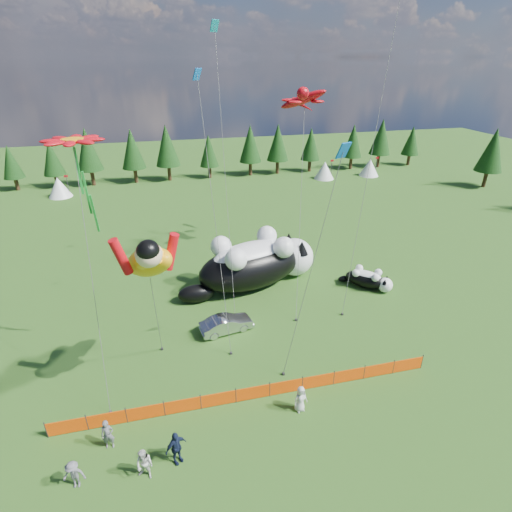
{
  "coord_description": "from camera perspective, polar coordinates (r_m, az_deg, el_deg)",
  "views": [
    {
      "loc": [
        -3.83,
        -19.57,
        17.81
      ],
      "look_at": [
        1.88,
        4.0,
        5.7
      ],
      "focal_mm": 28.0,
      "sensor_mm": 36.0,
      "label": 1
    }
  ],
  "objects": [
    {
      "name": "diamond_kite_d",
      "position": [
        31.49,
        -5.79,
        28.23
      ],
      "size": [
        1.12,
        7.29,
        20.99
      ],
      "color": "#0D8BA1",
      "rests_on": "ground"
    },
    {
      "name": "spectator_b",
      "position": [
        21.52,
        -15.64,
        -26.76
      ],
      "size": [
        0.98,
        0.85,
        1.74
      ],
      "primitive_type": "imported",
      "rotation": [
        0.0,
        0.0,
        -0.52
      ],
      "color": "silver",
      "rests_on": "ground"
    },
    {
      "name": "diamond_kite_a",
      "position": [
        24.88,
        -8.05,
        21.77
      ],
      "size": [
        1.21,
        4.63,
        17.74
      ],
      "color": "blue",
      "rests_on": "ground"
    },
    {
      "name": "superhero_kite",
      "position": [
        20.76,
        -15.13,
        -0.83
      ],
      "size": [
        6.37,
        7.05,
        11.17
      ],
      "color": "#FFAA0D",
      "rests_on": "ground"
    },
    {
      "name": "spectator_d",
      "position": [
        22.3,
        -24.59,
        -26.56
      ],
      "size": [
        1.08,
        0.67,
        1.57
      ],
      "primitive_type": "imported",
      "rotation": [
        0.0,
        0.0,
        -0.15
      ],
      "color": "slate",
      "rests_on": "ground"
    },
    {
      "name": "diamond_kite_b",
      "position": [
        32.44,
        19.67,
        30.38
      ],
      "size": [
        4.71,
        5.44,
        23.02
      ],
      "color": "#0D8BA1",
      "rests_on": "ground"
    },
    {
      "name": "diamond_kite_c",
      "position": [
        20.17,
        12.04,
        13.29
      ],
      "size": [
        3.13,
        0.69,
        14.67
      ],
      "color": "blue",
      "rests_on": "ground"
    },
    {
      "name": "safety_fence",
      "position": [
        24.26,
        -0.44,
        -18.96
      ],
      "size": [
        22.06,
        0.06,
        1.1
      ],
      "color": "#262626",
      "rests_on": "ground"
    },
    {
      "name": "spectator_a",
      "position": [
        23.12,
        -20.42,
        -22.79
      ],
      "size": [
        0.66,
        0.45,
        1.73
      ],
      "primitive_type": "imported",
      "rotation": [
        0.0,
        0.0,
        -0.06
      ],
      "color": "slate",
      "rests_on": "ground"
    },
    {
      "name": "spectator_c",
      "position": [
        21.64,
        -11.35,
        -25.27
      ],
      "size": [
        1.27,
        1.05,
        1.94
      ],
      "primitive_type": "imported",
      "rotation": [
        0.0,
        0.0,
        0.5
      ],
      "color": "#131C36",
      "rests_on": "ground"
    },
    {
      "name": "gecko_kite",
      "position": [
        36.52,
        6.7,
        21.32
      ],
      "size": [
        7.02,
        14.53,
        18.44
      ],
      "color": "red",
      "rests_on": "ground"
    },
    {
      "name": "flower_kite",
      "position": [
        22.33,
        -24.65,
        14.33
      ],
      "size": [
        4.04,
        6.31,
        14.61
      ],
      "color": "red",
      "rests_on": "ground"
    },
    {
      "name": "cat_large",
      "position": [
        33.97,
        0.13,
        -0.85
      ],
      "size": [
        12.47,
        6.88,
        4.59
      ],
      "rotation": [
        0.0,
        0.0,
        0.28
      ],
      "color": "black",
      "rests_on": "ground"
    },
    {
      "name": "tree_line",
      "position": [
        66.14,
        -10.29,
        14.08
      ],
      "size": [
        90.0,
        4.0,
        8.0
      ],
      "primitive_type": null,
      "color": "black",
      "rests_on": "ground"
    },
    {
      "name": "ground",
      "position": [
        26.73,
        -1.96,
        -15.25
      ],
      "size": [
        160.0,
        160.0,
        0.0
      ],
      "primitive_type": "plane",
      "color": "#113609",
      "rests_on": "ground"
    },
    {
      "name": "car",
      "position": [
        29.14,
        -4.24,
        -9.66
      ],
      "size": [
        4.0,
        2.02,
        1.26
      ],
      "primitive_type": "imported",
      "rotation": [
        0.0,
        0.0,
        1.76
      ],
      "color": "silver",
      "rests_on": "ground"
    },
    {
      "name": "cat_small",
      "position": [
        35.48,
        15.74,
        -3.18
      ],
      "size": [
        3.84,
        3.64,
        1.7
      ],
      "rotation": [
        0.0,
        0.0,
        -0.74
      ],
      "color": "black",
      "rests_on": "ground"
    },
    {
      "name": "spectator_e",
      "position": [
        23.62,
        6.37,
        -19.63
      ],
      "size": [
        0.91,
        0.7,
        1.66
      ],
      "primitive_type": "imported",
      "rotation": [
        0.0,
        0.0,
        0.23
      ],
      "color": "silver",
      "rests_on": "ground"
    },
    {
      "name": "festival_tents",
      "position": [
        63.54,
        0.37,
        11.58
      ],
      "size": [
        50.0,
        3.2,
        2.8
      ],
      "primitive_type": null,
      "color": "white",
      "rests_on": "ground"
    }
  ]
}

